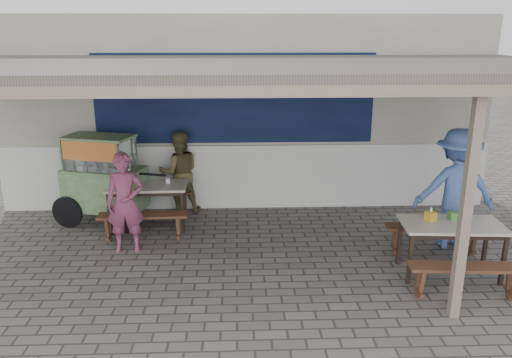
{
  "coord_description": "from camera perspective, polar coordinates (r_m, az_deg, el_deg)",
  "views": [
    {
      "loc": [
        -0.16,
        -5.97,
        3.22
      ],
      "look_at": [
        0.1,
        0.9,
        1.17
      ],
      "focal_mm": 35.0,
      "sensor_mm": 36.0,
      "label": 1
    }
  ],
  "objects": [
    {
      "name": "table_left",
      "position": [
        8.54,
        -12.3,
        -1.16
      ],
      "size": [
        1.32,
        0.73,
        0.75
      ],
      "rotation": [
        0.0,
        0.0,
        0.02
      ],
      "color": "beige",
      "rests_on": "ground"
    },
    {
      "name": "back_wall",
      "position": [
        9.67,
        -1.22,
        7.68
      ],
      "size": [
        9.0,
        1.28,
        3.5
      ],
      "color": "#BBB7A8",
      "rests_on": "ground"
    },
    {
      "name": "donation_box",
      "position": [
        7.3,
        21.81,
        -3.92
      ],
      "size": [
        0.18,
        0.13,
        0.11
      ],
      "primitive_type": "cube",
      "rotation": [
        0.0,
        0.0,
        0.07
      ],
      "color": "#427F38",
      "rests_on": "table_right"
    },
    {
      "name": "condiment_jar",
      "position": [
        8.51,
        -10.04,
        -0.19
      ],
      "size": [
        0.08,
        0.08,
        0.09
      ],
      "primitive_type": "cylinder",
      "color": "silver",
      "rests_on": "table_left"
    },
    {
      "name": "ground",
      "position": [
        6.78,
        -0.59,
        -11.72
      ],
      "size": [
        60.0,
        60.0,
        0.0
      ],
      "primitive_type": "plane",
      "color": "#605D57",
      "rests_on": "ground"
    },
    {
      "name": "bench_right_wall",
      "position": [
        7.89,
        19.71,
        -5.85
      ],
      "size": [
        1.44,
        0.38,
        0.45
      ],
      "rotation": [
        0.0,
        0.0,
        -0.07
      ],
      "color": "brown",
      "rests_on": "ground"
    },
    {
      "name": "vendor_cart",
      "position": [
        8.87,
        -17.05,
        0.27
      ],
      "size": [
        1.98,
        1.12,
        1.54
      ],
      "rotation": [
        0.0,
        0.0,
        -0.28
      ],
      "color": "#82A870",
      "rests_on": "ground"
    },
    {
      "name": "bench_left_street",
      "position": [
        8.1,
        -12.76,
        -4.7
      ],
      "size": [
        1.41,
        0.31,
        0.45
      ],
      "rotation": [
        0.0,
        0.0,
        0.02
      ],
      "color": "brown",
      "rests_on": "ground"
    },
    {
      "name": "patron_wall_side",
      "position": [
        9.12,
        -8.73,
        0.74
      ],
      "size": [
        0.83,
        0.69,
        1.51
      ],
      "primitive_type": "imported",
      "rotation": [
        0.0,
        0.0,
        3.32
      ],
      "color": "brown",
      "rests_on": "ground"
    },
    {
      "name": "patron_street_side",
      "position": [
        7.66,
        -14.72,
        -2.66
      ],
      "size": [
        0.58,
        0.41,
        1.53
      ],
      "primitive_type": "imported",
      "rotation": [
        0.0,
        0.0,
        0.07
      ],
      "color": "#7E3855",
      "rests_on": "ground"
    },
    {
      "name": "warung_roof",
      "position": [
        6.89,
        -0.73,
        12.41
      ],
      "size": [
        9.0,
        4.21,
        2.81
      ],
      "color": "#574F4A",
      "rests_on": "ground"
    },
    {
      "name": "table_right",
      "position": [
        7.21,
        21.48,
        -5.33
      ],
      "size": [
        1.37,
        0.79,
        0.75
      ],
      "rotation": [
        0.0,
        0.0,
        -0.07
      ],
      "color": "beige",
      "rests_on": "ground"
    },
    {
      "name": "bench_left_wall",
      "position": [
        9.2,
        -11.64,
        -2.02
      ],
      "size": [
        1.41,
        0.31,
        0.45
      ],
      "rotation": [
        0.0,
        0.0,
        0.02
      ],
      "color": "brown",
      "rests_on": "ground"
    },
    {
      "name": "bench_right_street",
      "position": [
        6.78,
        22.95,
        -9.96
      ],
      "size": [
        1.44,
        0.38,
        0.45
      ],
      "rotation": [
        0.0,
        0.0,
        -0.07
      ],
      "color": "brown",
      "rests_on": "ground"
    },
    {
      "name": "condiment_bowl",
      "position": [
        8.51,
        -14.07,
        -0.59
      ],
      "size": [
        0.25,
        0.25,
        0.05
      ],
      "primitive_type": "imported",
      "rotation": [
        0.0,
        0.0,
        0.31
      ],
      "color": "silver",
      "rests_on": "table_left"
    },
    {
      "name": "patron_right_table",
      "position": [
        8.11,
        21.83,
        -1.06
      ],
      "size": [
        1.26,
        0.81,
        1.85
      ],
      "primitive_type": "imported",
      "rotation": [
        0.0,
        0.0,
        3.04
      ],
      "color": "#4A6DB4",
      "rests_on": "ground"
    },
    {
      "name": "tissue_box",
      "position": [
        7.16,
        19.33,
        -4.02
      ],
      "size": [
        0.16,
        0.16,
        0.12
      ],
      "primitive_type": "cube",
      "rotation": [
        0.0,
        0.0,
        0.41
      ],
      "color": "gold",
      "rests_on": "table_right"
    }
  ]
}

